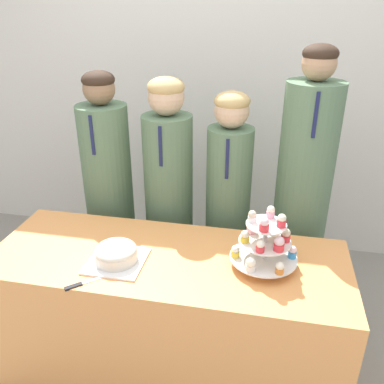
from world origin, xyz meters
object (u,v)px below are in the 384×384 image
object	(u,v)px
cake_knife	(84,283)
student_1	(169,205)
student_0	(110,200)
cupcake_stand	(265,241)
student_2	(227,214)
round_cake	(116,253)
student_3	(301,206)

from	to	relation	value
cake_knife	student_1	distance (m)	0.84
student_0	cake_knife	bearing A→B (deg)	-75.48
cupcake_stand	student_2	bearing A→B (deg)	112.88
cupcake_stand	student_0	world-z (taller)	student_0
round_cake	student_2	xyz separation A→B (m)	(0.44, 0.64, -0.09)
student_1	student_3	xyz separation A→B (m)	(0.76, 0.00, 0.07)
round_cake	cake_knife	world-z (taller)	round_cake
round_cake	cupcake_stand	xyz separation A→B (m)	(0.66, 0.10, 0.08)
student_1	student_2	world-z (taller)	student_1
cupcake_stand	student_1	distance (m)	0.80
cupcake_stand	student_0	distance (m)	1.11
round_cake	student_0	world-z (taller)	student_0
cake_knife	student_1	bearing A→B (deg)	36.86
cake_knife	cupcake_stand	bearing A→B (deg)	-20.89
round_cake	cupcake_stand	size ratio (longest dim) A/B	0.85
cake_knife	student_3	distance (m)	1.24
cake_knife	student_3	size ratio (longest dim) A/B	0.12
round_cake	cupcake_stand	distance (m)	0.68
cupcake_stand	student_3	bearing A→B (deg)	71.17
cake_knife	student_3	bearing A→B (deg)	-0.27
student_2	student_3	world-z (taller)	student_3
student_0	student_3	size ratio (longest dim) A/B	0.90
student_0	student_2	size ratio (longest dim) A/B	1.06
student_1	cupcake_stand	bearing A→B (deg)	-42.77
round_cake	student_0	xyz separation A→B (m)	(-0.29, 0.64, -0.07)
student_1	student_0	bearing A→B (deg)	180.00
cupcake_stand	student_1	xyz separation A→B (m)	(-0.58, 0.54, -0.15)
student_2	student_3	distance (m)	0.42
round_cake	student_0	size ratio (longest dim) A/B	0.17
cupcake_stand	student_3	world-z (taller)	student_3
round_cake	student_3	distance (m)	1.06
cake_knife	round_cake	bearing A→B (deg)	24.00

